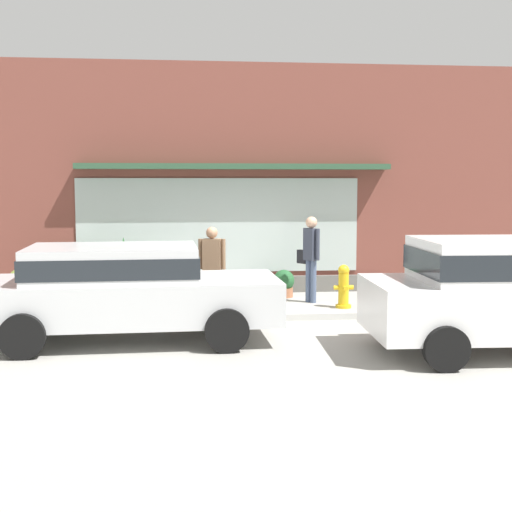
% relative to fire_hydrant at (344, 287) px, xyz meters
% --- Properties ---
extents(ground_plane, '(60.00, 60.00, 0.00)m').
position_rel_fire_hydrant_xyz_m(ground_plane, '(-1.96, -0.88, -0.41)').
color(ground_plane, '#9E9B93').
extents(curb_strip, '(14.00, 0.24, 0.12)m').
position_rel_fire_hydrant_xyz_m(curb_strip, '(-1.96, -1.08, -0.35)').
color(curb_strip, '#B2B2AD').
rests_on(curb_strip, ground_plane).
extents(storefront, '(14.00, 0.81, 5.01)m').
position_rel_fire_hydrant_xyz_m(storefront, '(-1.96, 2.30, 2.04)').
color(storefront, brown).
rests_on(storefront, ground_plane).
extents(fire_hydrant, '(0.38, 0.34, 0.84)m').
position_rel_fire_hydrant_xyz_m(fire_hydrant, '(0.00, 0.00, 0.00)').
color(fire_hydrant, gold).
rests_on(fire_hydrant, ground_plane).
extents(pedestrian_with_handbag, '(0.40, 0.56, 1.75)m').
position_rel_fire_hydrant_xyz_m(pedestrian_with_handbag, '(-0.52, 0.70, 0.60)').
color(pedestrian_with_handbag, '#475675').
rests_on(pedestrian_with_handbag, ground_plane).
extents(pedestrian_passerby, '(0.50, 0.27, 1.61)m').
position_rel_fire_hydrant_xyz_m(pedestrian_passerby, '(-2.57, -0.26, 0.53)').
color(pedestrian_passerby, '#333847').
rests_on(pedestrian_passerby, ground_plane).
extents(parked_car_white, '(4.16, 2.19, 1.64)m').
position_rel_fire_hydrant_xyz_m(parked_car_white, '(1.45, -3.82, 0.50)').
color(parked_car_white, white).
rests_on(parked_car_white, ground_plane).
extents(parked_car_silver, '(4.61, 2.10, 1.47)m').
position_rel_fire_hydrant_xyz_m(parked_car_silver, '(-4.03, -2.49, 0.44)').
color(parked_car_silver, silver).
rests_on(parked_car_silver, ground_plane).
extents(potted_plant_window_center, '(0.33, 0.33, 0.59)m').
position_rel_fire_hydrant_xyz_m(potted_plant_window_center, '(2.36, 1.58, -0.10)').
color(potted_plant_window_center, '#9E6042').
rests_on(potted_plant_window_center, ground_plane).
extents(potted_plant_doorstep, '(0.73, 0.73, 0.87)m').
position_rel_fire_hydrant_xyz_m(potted_plant_doorstep, '(-5.40, 1.40, 0.05)').
color(potted_plant_doorstep, '#33473D').
rests_on(potted_plant_doorstep, ground_plane).
extents(potted_plant_by_entrance, '(0.38, 0.38, 0.66)m').
position_rel_fire_hydrant_xyz_m(potted_plant_by_entrance, '(-6.45, 1.46, -0.04)').
color(potted_plant_by_entrance, '#9E6042').
rests_on(potted_plant_by_entrance, ground_plane).
extents(potted_plant_window_right, '(0.45, 0.45, 0.59)m').
position_rel_fire_hydrant_xyz_m(potted_plant_window_right, '(-0.97, 1.40, -0.12)').
color(potted_plant_window_right, '#9E6042').
rests_on(potted_plant_window_right, ground_plane).
extents(potted_plant_low_front, '(0.52, 0.52, 1.31)m').
position_rel_fire_hydrant_xyz_m(potted_plant_low_front, '(-4.31, 1.47, 0.21)').
color(potted_plant_low_front, '#33473D').
rests_on(potted_plant_low_front, ground_plane).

